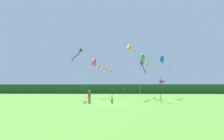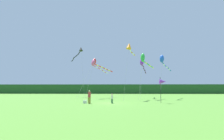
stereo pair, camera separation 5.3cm
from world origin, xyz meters
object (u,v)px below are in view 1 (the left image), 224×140
Objects in this scene: person_adult at (89,96)px; kite_green at (144,59)px; kite_purple at (142,63)px; cooler_box at (85,102)px; kite_black at (80,51)px; kite_red at (97,63)px; kite_rainbow at (95,65)px; person_child at (112,98)px; banner_flag_pole at (163,82)px; kite_blue at (163,60)px; kite_orange at (129,47)px.

kite_green reaches higher than person_adult.
cooler_box is at bearing -126.30° from kite_purple.
kite_purple is (14.92, -3.70, -3.69)m from kite_black.
kite_rainbow is at bearing -98.78° from kite_red.
kite_rainbow is at bearing 91.13° from cooler_box.
cooler_box is at bearing 178.95° from person_child.
banner_flag_pole is 0.42× the size of kite_red.
banner_flag_pole is 16.80m from kite_rainbow.
person_adult is 10.66m from banner_flag_pole.
kite_red is at bearing 131.46° from banner_flag_pole.
person_child is 0.15× the size of kite_blue.
banner_flag_pole is (10.39, 1.23, 2.01)m from person_adult.
kite_rainbow is at bearing 108.02° from person_child.
person_child is (3.11, 0.42, -0.26)m from person_adult.
cooler_box is 0.13× the size of banner_flag_pole.
kite_rainbow is 10.49m from kite_green.
banner_flag_pole is at bearing 6.76° from person_adult.
kite_purple is 1.01× the size of kite_green.
kite_blue is (18.65, -6.88, -3.65)m from kite_black.
banner_flag_pole is at bearing -105.40° from kite_blue.
cooler_box is 0.05× the size of kite_red.
kite_orange is at bearing -40.26° from kite_black.
kite_orange reaches higher than kite_purple.
kite_purple reaches higher than kite_rainbow.
kite_green reaches higher than banner_flag_pole.
person_adult is 15.44m from kite_red.
person_adult is at bearing -173.24° from banner_flag_pole.
kite_rainbow reaches higher than banner_flag_pole.
kite_orange is at bearing -40.52° from kite_red.
person_adult is 1.36× the size of person_child.
kite_red is at bearing 139.48° from kite_orange.
kite_red reaches higher than person_adult.
kite_blue is (13.78, 10.51, 7.55)m from cooler_box.
kite_black is (-8.68, 17.46, 10.66)m from person_child.
kite_rainbow is 1.11m from kite_red.
kite_purple reaches higher than cooler_box.
banner_flag_pole reaches higher than person_child.
kite_blue is at bearing 40.06° from person_adult.
person_child is 0.12× the size of kite_orange.
kite_blue is (9.97, 10.58, 7.01)m from person_child.
cooler_box is at bearing 145.35° from person_adult.
person_child is 14.64m from kite_rainbow.
kite_orange is (6.11, 7.99, 8.92)m from person_adult.
cooler_box is (-0.70, 0.48, -0.81)m from person_adult.
cooler_box is 0.04× the size of kite_black.
kite_black is 7.97m from kite_rainbow.
kite_blue is at bearing 23.38° from kite_orange.
person_adult is 14.89m from kite_green.
kite_orange reaches higher than kite_red.
kite_red is (-0.09, 13.40, 7.50)m from cooler_box.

